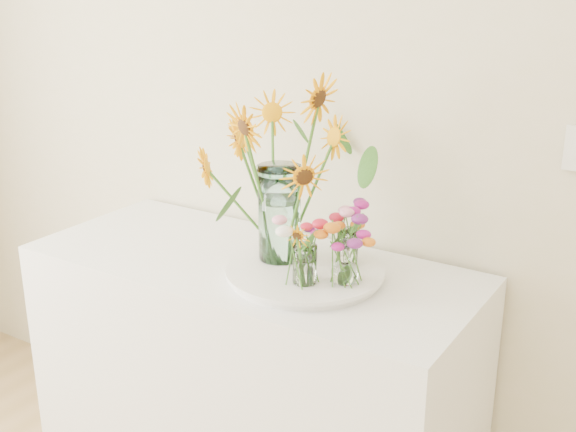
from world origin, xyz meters
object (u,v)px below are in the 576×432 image
(mason_jar, at_px, (279,214))
(small_vase_a, at_px, (305,265))
(tray, at_px, (305,274))
(small_vase_b, at_px, (345,265))
(small_vase_c, at_px, (347,247))
(counter, at_px, (252,389))

(mason_jar, relative_size, small_vase_a, 2.51)
(tray, distance_m, small_vase_b, 0.16)
(mason_jar, relative_size, small_vase_c, 2.68)
(tray, xyz_separation_m, small_vase_b, (0.14, -0.02, 0.07))
(tray, distance_m, small_vase_c, 0.15)
(small_vase_a, distance_m, small_vase_c, 0.19)
(counter, height_order, small_vase_c, small_vase_c)
(mason_jar, xyz_separation_m, small_vase_c, (0.19, 0.08, -0.09))
(small_vase_a, xyz_separation_m, small_vase_b, (0.09, 0.06, -0.00))
(small_vase_a, bearing_deg, mason_jar, 144.20)
(counter, distance_m, mason_jar, 0.63)
(counter, bearing_deg, small_vase_a, -21.72)
(small_vase_a, bearing_deg, small_vase_c, 80.84)
(counter, height_order, small_vase_b, small_vase_b)
(small_vase_a, distance_m, small_vase_b, 0.11)
(mason_jar, bearing_deg, small_vase_c, 22.85)
(small_vase_c, bearing_deg, mason_jar, -157.15)
(small_vase_a, relative_size, small_vase_b, 1.03)
(small_vase_b, bearing_deg, counter, 173.18)
(small_vase_a, height_order, small_vase_b, small_vase_a)
(counter, bearing_deg, small_vase_c, 16.78)
(small_vase_b, xyz_separation_m, small_vase_c, (-0.06, 0.13, -0.00))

